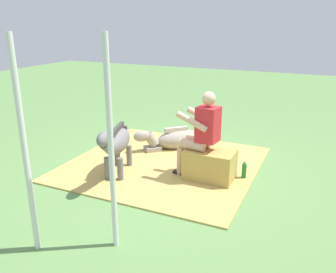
{
  "coord_description": "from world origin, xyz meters",
  "views": [
    {
      "loc": [
        -2.18,
        4.9,
        2.32
      ],
      "look_at": [
        0.04,
        0.07,
        0.55
      ],
      "focal_mm": 37.76,
      "sensor_mm": 36.0,
      "label": 1
    }
  ],
  "objects_px": {
    "hay_bale": "(210,165)",
    "tent_pole_mid": "(25,151)",
    "person_seated": "(201,131)",
    "pony_lying": "(175,139)",
    "tent_pole_left": "(111,149)",
    "pony_standing": "(116,143)",
    "soda_bottle": "(244,170)"
  },
  "relations": [
    {
      "from": "hay_bale",
      "to": "tent_pole_mid",
      "type": "relative_size",
      "value": 0.33
    },
    {
      "from": "pony_standing",
      "to": "tent_pole_left",
      "type": "height_order",
      "value": "tent_pole_left"
    },
    {
      "from": "soda_bottle",
      "to": "pony_standing",
      "type": "bearing_deg",
      "value": 20.69
    },
    {
      "from": "pony_lying",
      "to": "soda_bottle",
      "type": "height_order",
      "value": "pony_lying"
    },
    {
      "from": "person_seated",
      "to": "tent_pole_mid",
      "type": "distance_m",
      "value": 2.61
    },
    {
      "from": "tent_pole_mid",
      "to": "tent_pole_left",
      "type": "bearing_deg",
      "value": -151.37
    },
    {
      "from": "hay_bale",
      "to": "pony_standing",
      "type": "bearing_deg",
      "value": 18.68
    },
    {
      "from": "person_seated",
      "to": "soda_bottle",
      "type": "distance_m",
      "value": 0.9
    },
    {
      "from": "soda_bottle",
      "to": "tent_pole_mid",
      "type": "relative_size",
      "value": 0.13
    },
    {
      "from": "tent_pole_mid",
      "to": "soda_bottle",
      "type": "bearing_deg",
      "value": -121.36
    },
    {
      "from": "person_seated",
      "to": "pony_standing",
      "type": "relative_size",
      "value": 1.03
    },
    {
      "from": "hay_bale",
      "to": "person_seated",
      "type": "bearing_deg",
      "value": -5.27
    },
    {
      "from": "pony_standing",
      "to": "pony_lying",
      "type": "xyz_separation_m",
      "value": [
        -0.34,
        -1.47,
        -0.35
      ]
    },
    {
      "from": "tent_pole_left",
      "to": "tent_pole_mid",
      "type": "distance_m",
      "value": 0.83
    },
    {
      "from": "tent_pole_mid",
      "to": "person_seated",
      "type": "bearing_deg",
      "value": -111.77
    },
    {
      "from": "hay_bale",
      "to": "pony_lying",
      "type": "relative_size",
      "value": 0.64
    },
    {
      "from": "soda_bottle",
      "to": "tent_pole_mid",
      "type": "distance_m",
      "value": 3.22
    },
    {
      "from": "pony_standing",
      "to": "tent_pole_left",
      "type": "relative_size",
      "value": 0.59
    },
    {
      "from": "person_seated",
      "to": "soda_bottle",
      "type": "xyz_separation_m",
      "value": [
        -0.64,
        -0.22,
        -0.6
      ]
    },
    {
      "from": "hay_bale",
      "to": "tent_pole_mid",
      "type": "distance_m",
      "value": 2.78
    },
    {
      "from": "tent_pole_mid",
      "to": "hay_bale",
      "type": "bearing_deg",
      "value": -115.18
    },
    {
      "from": "pony_lying",
      "to": "tent_pole_mid",
      "type": "bearing_deg",
      "value": 88.11
    },
    {
      "from": "person_seated",
      "to": "pony_lying",
      "type": "height_order",
      "value": "person_seated"
    },
    {
      "from": "hay_bale",
      "to": "pony_standing",
      "type": "distance_m",
      "value": 1.45
    },
    {
      "from": "tent_pole_left",
      "to": "soda_bottle",
      "type": "bearing_deg",
      "value": -111.36
    },
    {
      "from": "person_seated",
      "to": "soda_bottle",
      "type": "relative_size",
      "value": 4.54
    },
    {
      "from": "pony_lying",
      "to": "tent_pole_mid",
      "type": "height_order",
      "value": "tent_pole_mid"
    },
    {
      "from": "pony_standing",
      "to": "tent_pole_mid",
      "type": "relative_size",
      "value": 0.59
    },
    {
      "from": "pony_lying",
      "to": "pony_standing",
      "type": "bearing_deg",
      "value": 77.07
    },
    {
      "from": "pony_lying",
      "to": "tent_pole_mid",
      "type": "xyz_separation_m",
      "value": [
        0.11,
        3.4,
        0.92
      ]
    },
    {
      "from": "tent_pole_left",
      "to": "tent_pole_mid",
      "type": "relative_size",
      "value": 1.0
    },
    {
      "from": "hay_bale",
      "to": "person_seated",
      "type": "relative_size",
      "value": 0.54
    }
  ]
}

